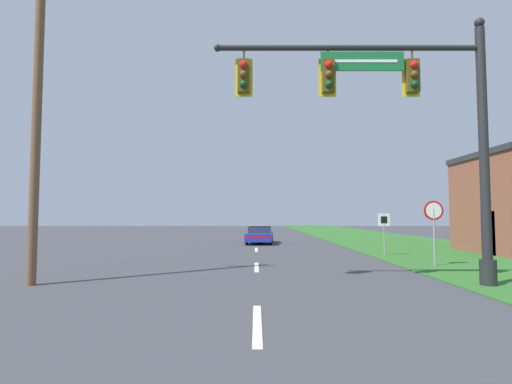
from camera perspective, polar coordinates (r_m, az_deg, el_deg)
grass_verge_right at (r=33.10m, az=18.63°, el=-6.65°), size 10.00×110.00×0.04m
road_center_line at (r=23.40m, az=0.02°, el=-8.24°), size 0.16×34.80×0.01m
signal_mast at (r=12.26m, az=21.04°, el=9.76°), size 7.85×0.47×7.59m
car_ahead at (r=28.83m, az=0.52°, el=-6.15°), size 2.10×4.74×1.19m
stop_sign at (r=16.98m, az=24.02°, el=-3.44°), size 0.76×0.07×2.50m
route_sign_post at (r=20.49m, az=17.78°, el=-4.48°), size 0.55×0.06×2.03m
utility_pole_near at (r=13.39m, az=-28.83°, el=11.13°), size 1.80×0.26×10.11m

